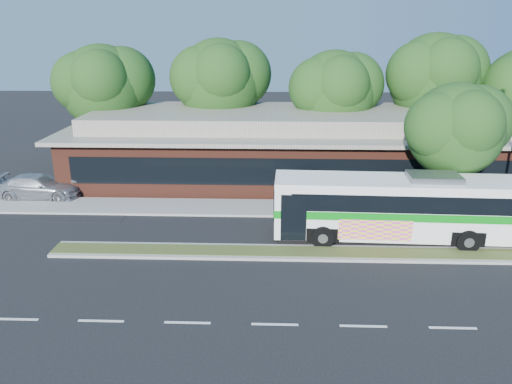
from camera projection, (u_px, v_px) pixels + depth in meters
ground at (344, 261)px, 21.64m from camera, size 120.00×120.00×0.00m
median_strip at (342, 253)px, 22.19m from camera, size 26.00×1.10×0.15m
sidewalk at (329, 209)px, 27.70m from camera, size 44.00×2.60×0.12m
parking_lot at (39, 187)px, 31.73m from camera, size 14.00×12.00×0.01m
plaza_building at (320, 146)px, 33.30m from camera, size 33.20×11.20×4.45m
tree_bg_a at (109, 84)px, 34.66m from camera, size 6.47×5.80×8.63m
tree_bg_b at (225, 79)px, 35.26m from camera, size 6.69×6.00×9.00m
tree_bg_c at (340, 89)px, 34.20m from camera, size 6.24×5.60×8.26m
tree_bg_d at (440, 76)px, 34.67m from camera, size 6.91×6.20×9.37m
transit_bus at (401, 204)px, 23.25m from camera, size 11.75×3.04×3.27m
sedan at (39, 187)px, 29.39m from camera, size 4.90×2.06×1.41m
sidewalk_tree at (462, 128)px, 25.05m from camera, size 5.30×4.75×7.11m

